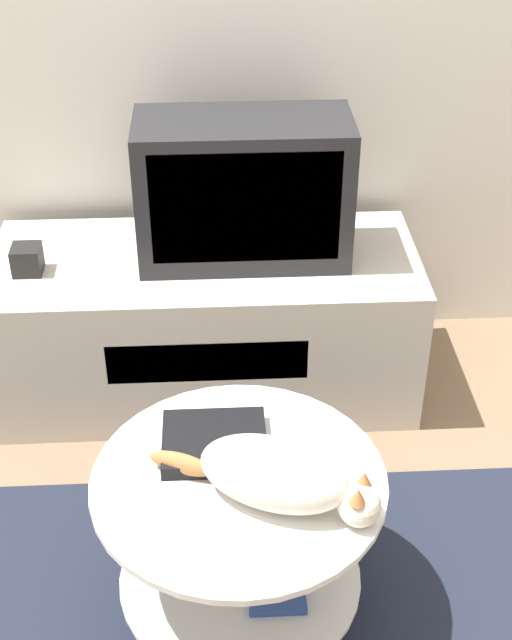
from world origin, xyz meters
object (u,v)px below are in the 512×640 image
object	(u,v)px
dvd_box	(214,442)
cat	(278,476)
tv	(244,190)
speaker	(27,260)

from	to	relation	value
dvd_box	cat	xyz separation A→B (m)	(0.14, -0.17, 0.05)
tv	cat	distance (m)	1.06
tv	dvd_box	bearing A→B (deg)	-96.92
tv	dvd_box	world-z (taller)	tv
speaker	cat	xyz separation A→B (m)	(0.69, -0.98, 0.01)
cat	tv	bearing A→B (deg)	114.65
dvd_box	speaker	bearing A→B (deg)	124.66
tv	speaker	distance (m)	0.69
speaker	cat	bearing A→B (deg)	-54.65
dvd_box	tv	bearing A→B (deg)	83.08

